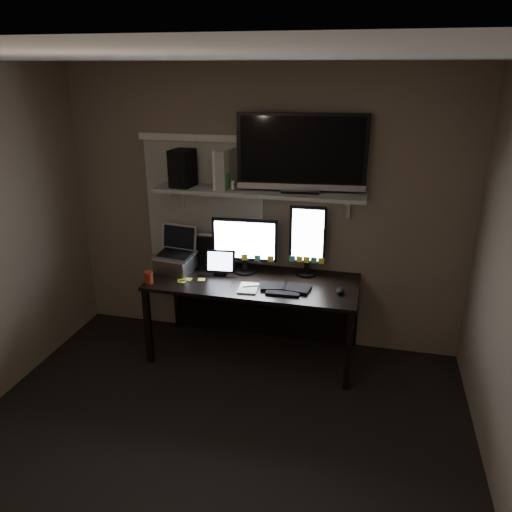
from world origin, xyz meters
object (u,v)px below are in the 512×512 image
(laptop, at_px, (175,251))
(speaker, at_px, (183,168))
(tv, at_px, (302,153))
(cup, at_px, (149,277))
(desk, at_px, (257,293))
(monitor_landscape, at_px, (245,246))
(keyboard, at_px, (285,288))
(mouse, at_px, (340,291))
(tablet, at_px, (221,262))
(game_console, at_px, (225,169))
(monitor_portrait, at_px, (308,241))

(laptop, bearing_deg, speaker, 74.93)
(tv, bearing_deg, cup, -163.62)
(desk, bearing_deg, tv, 16.96)
(speaker, bearing_deg, tv, 11.52)
(cup, xyz_separation_m, tv, (1.20, 0.49, 1.02))
(monitor_landscape, distance_m, keyboard, 0.55)
(keyboard, bearing_deg, tv, 79.55)
(mouse, height_order, tablet, tablet)
(keyboard, relative_size, cup, 4.03)
(game_console, bearing_deg, keyboard, -18.05)
(mouse, bearing_deg, speaker, 168.70)
(keyboard, height_order, cup, cup)
(laptop, bearing_deg, cup, -104.02)
(desk, distance_m, mouse, 0.80)
(keyboard, xyz_separation_m, mouse, (0.45, 0.03, 0.01))
(laptop, bearing_deg, monitor_portrait, 18.01)
(speaker, bearing_deg, tablet, -9.50)
(cup, bearing_deg, monitor_landscape, 29.86)
(tablet, distance_m, game_console, 0.81)
(cup, bearing_deg, mouse, 6.23)
(tv, bearing_deg, monitor_landscape, -177.44)
(desk, xyz_separation_m, monitor_portrait, (0.43, 0.12, 0.49))
(speaker, bearing_deg, monitor_landscape, 6.79)
(keyboard, xyz_separation_m, laptop, (-1.03, 0.15, 0.19))
(tablet, height_order, tv, tv)
(laptop, bearing_deg, keyboard, -0.35)
(game_console, bearing_deg, tablet, -81.51)
(desk, height_order, mouse, mouse)
(laptop, relative_size, tv, 0.37)
(keyboard, relative_size, laptop, 1.06)
(monitor_landscape, distance_m, game_console, 0.69)
(tablet, bearing_deg, cup, -154.79)
(tv, height_order, speaker, tv)
(monitor_landscape, height_order, keyboard, monitor_landscape)
(monitor_portrait, bearing_deg, tv, -174.06)
(desk, relative_size, keyboard, 4.27)
(cup, relative_size, speaker, 0.33)
(monitor_portrait, xyz_separation_m, cup, (-1.28, -0.50, -0.27))
(desk, height_order, tablet, tablet)
(monitor_landscape, bearing_deg, cup, -154.33)
(mouse, bearing_deg, desk, 163.69)
(monitor_portrait, distance_m, laptop, 1.18)
(desk, bearing_deg, mouse, -15.61)
(speaker, bearing_deg, desk, 3.86)
(cup, bearing_deg, keyboard, 7.25)
(cup, bearing_deg, laptop, 67.85)
(cup, height_order, game_console, game_console)
(monitor_landscape, height_order, speaker, speaker)
(keyboard, height_order, tv, tv)
(monitor_landscape, xyz_separation_m, laptop, (-0.61, -0.12, -0.06))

